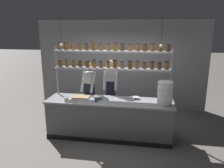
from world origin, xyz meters
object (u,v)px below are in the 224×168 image
at_px(chef_left, 89,90).
at_px(prep_bowl_center_front, 99,97).
at_px(prep_bowl_near_left, 136,98).
at_px(serving_cup_front, 96,100).
at_px(spice_shelf_unit, 112,61).
at_px(serving_cup_by_board, 66,100).
at_px(container_stack, 165,93).
at_px(cutting_board, 81,97).
at_px(chef_center, 111,88).

height_order(chef_left, prep_bowl_center_front, chef_left).
relative_size(prep_bowl_near_left, serving_cup_front, 1.87).
distance_m(spice_shelf_unit, serving_cup_by_board, 1.41).
bearing_deg(container_stack, cutting_board, 174.20).
relative_size(chef_center, prep_bowl_near_left, 9.99).
height_order(chef_left, container_stack, chef_left).
height_order(prep_bowl_near_left, prep_bowl_center_front, prep_bowl_center_front).
xyz_separation_m(chef_center, serving_cup_by_board, (-0.88, -0.95, -0.07)).
distance_m(cutting_board, prep_bowl_near_left, 1.32).
height_order(cutting_board, serving_cup_by_board, serving_cup_by_board).
bearing_deg(chef_center, spice_shelf_unit, -78.96).
relative_size(container_stack, serving_cup_by_board, 5.48).
distance_m(container_stack, serving_cup_front, 1.55).
bearing_deg(cutting_board, prep_bowl_center_front, -4.16).
bearing_deg(prep_bowl_near_left, chef_left, 164.49).
height_order(chef_center, cutting_board, chef_center).
bearing_deg(prep_bowl_center_front, cutting_board, 175.84).
height_order(spice_shelf_unit, chef_center, spice_shelf_unit).
height_order(chef_left, prep_bowl_near_left, chef_left).
xyz_separation_m(chef_center, serving_cup_front, (-0.19, -0.85, -0.07)).
bearing_deg(chef_left, serving_cup_front, -46.54).
bearing_deg(prep_bowl_near_left, serving_cup_by_board, -163.55).
height_order(serving_cup_front, serving_cup_by_board, same).
bearing_deg(serving_cup_by_board, chef_left, 67.36).
relative_size(chef_center, cutting_board, 4.43).
bearing_deg(chef_left, spice_shelf_unit, -2.36).
height_order(cutting_board, prep_bowl_center_front, prep_bowl_center_front).
distance_m(container_stack, cutting_board, 1.99).
height_order(container_stack, prep_bowl_center_front, container_stack).
bearing_deg(container_stack, serving_cup_front, -177.66).
relative_size(chef_center, prep_bowl_center_front, 7.32).
bearing_deg(serving_cup_by_board, cutting_board, 54.42).
bearing_deg(serving_cup_by_board, serving_cup_front, 7.92).
distance_m(chef_center, prep_bowl_near_left, 0.85).
height_order(cutting_board, prep_bowl_near_left, prep_bowl_near_left).
bearing_deg(spice_shelf_unit, cutting_board, -162.66).
relative_size(container_stack, serving_cup_front, 5.51).
xyz_separation_m(container_stack, prep_bowl_near_left, (-0.65, 0.31, -0.24)).
bearing_deg(prep_bowl_near_left, chef_center, 144.91).
xyz_separation_m(spice_shelf_unit, prep_bowl_center_front, (-0.28, -0.26, -0.85)).
bearing_deg(serving_cup_by_board, spice_shelf_unit, 30.86).
relative_size(chef_center, container_stack, 3.39).
distance_m(cutting_board, serving_cup_by_board, 0.44).
relative_size(chef_left, cutting_board, 4.25).
height_order(container_stack, serving_cup_by_board, container_stack).
height_order(chef_left, chef_center, chef_center).
distance_m(spice_shelf_unit, prep_bowl_near_left, 1.06).
distance_m(chef_left, prep_bowl_center_front, 0.60).
height_order(prep_bowl_near_left, serving_cup_front, serving_cup_front).
bearing_deg(chef_center, prep_bowl_center_front, -109.77).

